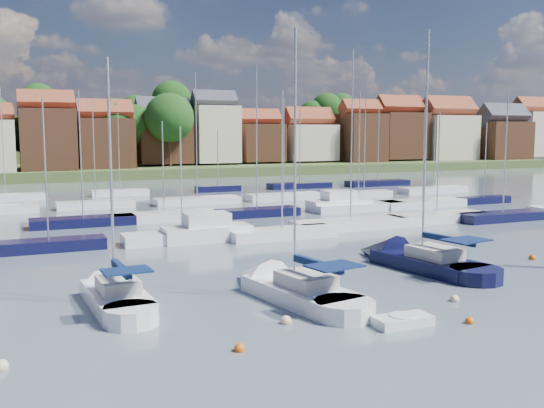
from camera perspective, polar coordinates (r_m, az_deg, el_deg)
name	(u,v)px	position (r m, az deg, el deg)	size (l,w,h in m)	color
ground	(200,208)	(68.97, -6.81, -0.40)	(260.00, 260.00, 0.00)	#485462
sailboat_left	(113,295)	(32.19, -14.77, -8.31)	(3.09, 9.78, 13.21)	white
sailboat_centre	(286,289)	(32.37, 1.31, -8.00)	(4.88, 11.32, 14.95)	white
sailboat_navy	(411,260)	(40.35, 12.99, -5.19)	(4.97, 11.98, 16.11)	black
tender	(403,321)	(28.22, 12.18, -10.70)	(2.66, 1.26, 0.57)	white
buoy_a	(2,369)	(25.06, -24.10, -13.98)	(0.52, 0.52, 0.52)	beige
buoy_b	(240,351)	(24.72, -3.07, -13.65)	(0.46, 0.46, 0.46)	#D85914
buoy_c	(286,323)	(27.98, 1.33, -11.17)	(0.53, 0.53, 0.53)	beige
buoy_d	(454,301)	(32.78, 16.79, -8.76)	(0.49, 0.49, 0.49)	beige
buoy_e	(401,262)	(41.57, 12.03, -5.32)	(0.53, 0.53, 0.53)	#D85914
buoy_g	(532,259)	(44.98, 23.30, -4.81)	(0.49, 0.49, 0.49)	#D85914
buoy_h	(469,323)	(29.37, 18.09, -10.64)	(0.41, 0.41, 0.41)	#D85914
marina_field	(230,209)	(64.91, -3.99, -0.44)	(79.62, 41.41, 15.93)	white
far_shore_town	(104,147)	(159.84, -15.51, 5.16)	(212.46, 90.00, 22.27)	#3F5329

